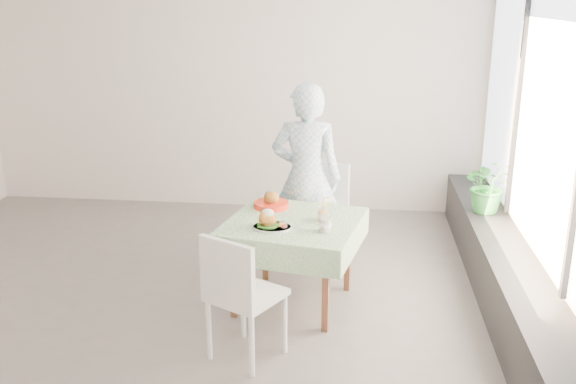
# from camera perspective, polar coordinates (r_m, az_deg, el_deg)

# --- Properties ---
(floor) EXTENTS (6.00, 6.00, 0.00)m
(floor) POSITION_cam_1_polar(r_m,az_deg,el_deg) (5.81, -9.83, -8.73)
(floor) COLOR #585553
(floor) RESTS_ON ground
(wall_back) EXTENTS (6.00, 0.02, 2.80)m
(wall_back) POSITION_cam_1_polar(r_m,az_deg,el_deg) (7.74, -5.19, 8.81)
(wall_back) COLOR silver
(wall_back) RESTS_ON ground
(wall_front) EXTENTS (6.00, 0.02, 2.80)m
(wall_front) POSITION_cam_1_polar(r_m,az_deg,el_deg) (3.15, -23.83, -4.95)
(wall_front) COLOR silver
(wall_front) RESTS_ON ground
(wall_right) EXTENTS (0.02, 5.00, 2.80)m
(wall_right) POSITION_cam_1_polar(r_m,az_deg,el_deg) (5.32, 22.14, 3.84)
(wall_right) COLOR silver
(wall_right) RESTS_ON ground
(window_pane) EXTENTS (0.01, 4.80, 2.18)m
(window_pane) POSITION_cam_1_polar(r_m,az_deg,el_deg) (5.26, 22.13, 6.50)
(window_pane) COLOR #D1E0F9
(window_pane) RESTS_ON ground
(window_ledge) EXTENTS (0.40, 4.80, 0.50)m
(window_ledge) POSITION_cam_1_polar(r_m,az_deg,el_deg) (5.62, 18.86, -7.53)
(window_ledge) COLOR black
(window_ledge) RESTS_ON ground
(cafe_table) EXTENTS (1.22, 1.22, 0.74)m
(cafe_table) POSITION_cam_1_polar(r_m,az_deg,el_deg) (5.34, 0.47, -5.39)
(cafe_table) COLOR brown
(cafe_table) RESTS_ON ground
(chair_far) EXTENTS (0.58, 0.58, 0.98)m
(chair_far) POSITION_cam_1_polar(r_m,az_deg,el_deg) (6.16, 2.71, -3.88)
(chair_far) COLOR white
(chair_far) RESTS_ON ground
(chair_near) EXTENTS (0.61, 0.61, 0.95)m
(chair_near) POSITION_cam_1_polar(r_m,az_deg,el_deg) (4.66, -3.80, -11.26)
(chair_near) COLOR white
(chair_near) RESTS_ON ground
(diner) EXTENTS (0.67, 0.45, 1.78)m
(diner) POSITION_cam_1_polar(r_m,az_deg,el_deg) (5.91, 1.64, 1.22)
(diner) COLOR #88BADA
(diner) RESTS_ON ground
(main_dish) EXTENTS (0.31, 0.31, 0.16)m
(main_dish) POSITION_cam_1_polar(r_m,az_deg,el_deg) (5.06, -1.62, -2.68)
(main_dish) COLOR white
(main_dish) RESTS_ON cafe_table
(juice_cup_orange) EXTENTS (0.08, 0.08, 0.24)m
(juice_cup_orange) POSITION_cam_1_polar(r_m,az_deg,el_deg) (5.22, 3.09, -2.03)
(juice_cup_orange) COLOR white
(juice_cup_orange) RESTS_ON cafe_table
(juice_cup_lemonade) EXTENTS (0.10, 0.10, 0.28)m
(juice_cup_lemonade) POSITION_cam_1_polar(r_m,az_deg,el_deg) (4.99, 3.33, -2.83)
(juice_cup_lemonade) COLOR white
(juice_cup_lemonade) RESTS_ON cafe_table
(second_dish) EXTENTS (0.30, 0.30, 0.14)m
(second_dish) POSITION_cam_1_polar(r_m,az_deg,el_deg) (5.55, -1.49, -0.96)
(second_dish) COLOR red
(second_dish) RESTS_ON cafe_table
(potted_plant) EXTENTS (0.53, 0.47, 0.54)m
(potted_plant) POSITION_cam_1_polar(r_m,az_deg,el_deg) (6.42, 17.45, 0.59)
(potted_plant) COLOR #257030
(potted_plant) RESTS_ON window_ledge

